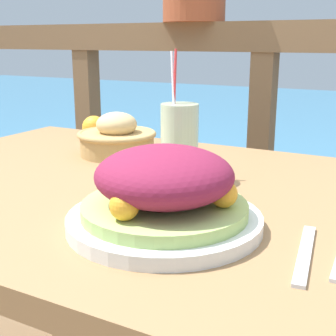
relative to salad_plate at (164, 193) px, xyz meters
name	(u,v)px	position (x,y,z in m)	size (l,w,h in m)	color
patio_table	(151,232)	(-0.12, 0.16, -0.14)	(1.21, 0.80, 0.72)	#997047
railing_fence	(261,128)	(-0.12, 0.86, -0.05)	(2.80, 0.08, 1.04)	brown
salad_plate	(164,193)	(0.00, 0.00, 0.00)	(0.29, 0.29, 0.12)	silver
drink_glass	(179,142)	(-0.09, 0.22, 0.02)	(0.07, 0.07, 0.25)	beige
bread_basket	(117,138)	(-0.32, 0.34, -0.01)	(0.19, 0.19, 0.10)	tan
fork	(305,253)	(0.20, 0.00, -0.05)	(0.04, 0.18, 0.00)	silver
orange_near_basket	(94,128)	(-0.48, 0.46, -0.02)	(0.07, 0.07, 0.07)	#F9A328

